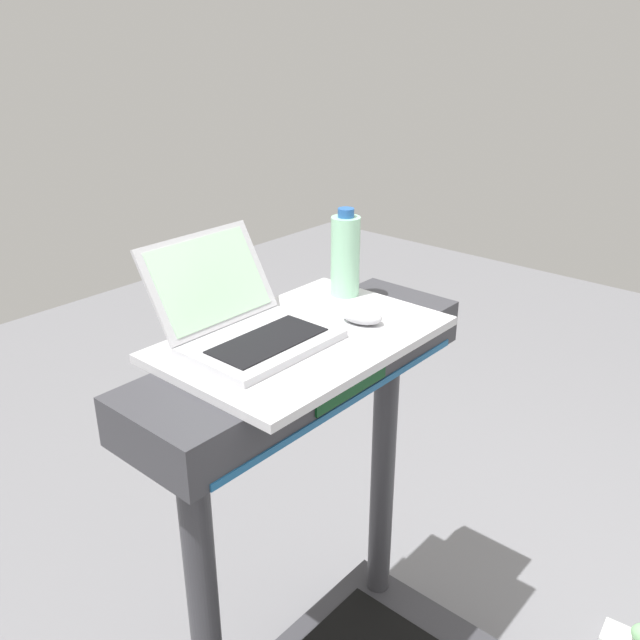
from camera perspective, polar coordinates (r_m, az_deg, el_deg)
desk_board at (r=1.52m, az=-1.42°, el=-1.58°), size 0.63×0.42×0.02m
laptop at (r=1.49m, az=-6.39°, el=-0.11°), size 0.32×0.34×0.21m
computer_mouse at (r=1.58m, az=3.56°, el=0.32°), size 0.08×0.11×0.03m
water_bottle at (r=1.72m, az=2.16°, el=5.52°), size 0.07×0.07×0.23m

